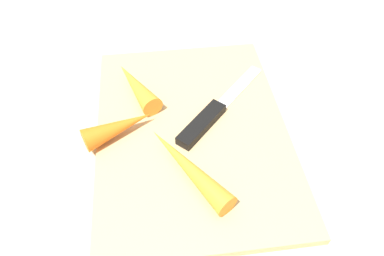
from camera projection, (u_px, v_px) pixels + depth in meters
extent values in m
plane|color=#C6B793|center=(192.00, 134.00, 0.51)|extent=(1.40, 1.40, 0.00)
cube|color=tan|center=(192.00, 131.00, 0.51)|extent=(0.36, 0.26, 0.01)
cube|color=#B7B7BC|center=(239.00, 87.00, 0.56)|extent=(0.09, 0.09, 0.00)
cube|color=black|center=(202.00, 124.00, 0.50)|extent=(0.08, 0.08, 0.01)
cone|color=orange|center=(119.00, 127.00, 0.48)|extent=(0.07, 0.10, 0.03)
cone|color=orange|center=(188.00, 166.00, 0.44)|extent=(0.14, 0.10, 0.03)
cone|color=orange|center=(136.00, 86.00, 0.54)|extent=(0.11, 0.07, 0.03)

